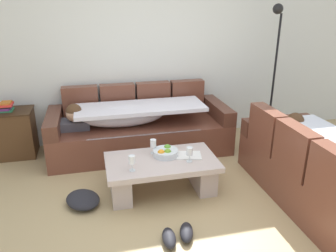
% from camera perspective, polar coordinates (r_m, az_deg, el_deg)
% --- Properties ---
extents(ground_plane, '(14.00, 14.00, 0.00)m').
position_cam_1_polar(ground_plane, '(3.39, 3.45, -15.17)').
color(ground_plane, tan).
extents(back_wall, '(9.00, 0.10, 2.70)m').
position_cam_1_polar(back_wall, '(4.88, -3.60, 13.32)').
color(back_wall, silver).
rests_on(back_wall, ground_plane).
extents(couch_along_wall, '(2.43, 0.92, 0.88)m').
position_cam_1_polar(couch_along_wall, '(4.59, -5.33, -0.42)').
color(couch_along_wall, brown).
rests_on(couch_along_wall, ground_plane).
extents(couch_near_window, '(0.92, 2.05, 0.88)m').
position_cam_1_polar(couch_near_window, '(3.77, 24.88, -7.32)').
color(couch_near_window, brown).
rests_on(couch_near_window, ground_plane).
extents(coffee_table, '(1.20, 0.68, 0.38)m').
position_cam_1_polar(coffee_table, '(3.66, -1.11, -7.79)').
color(coffee_table, '#BEADA6').
rests_on(coffee_table, ground_plane).
extents(fruit_bowl, '(0.28, 0.28, 0.10)m').
position_cam_1_polar(fruit_bowl, '(3.66, -0.41, -4.57)').
color(fruit_bowl, silver).
rests_on(fruit_bowl, coffee_table).
extents(wine_glass_near_left, '(0.07, 0.07, 0.17)m').
position_cam_1_polar(wine_glass_near_left, '(3.34, -6.24, -5.89)').
color(wine_glass_near_left, silver).
rests_on(wine_glass_near_left, coffee_table).
extents(wine_glass_near_right, '(0.07, 0.07, 0.17)m').
position_cam_1_polar(wine_glass_near_right, '(3.51, 3.74, -4.45)').
color(wine_glass_near_right, silver).
rests_on(wine_glass_near_right, coffee_table).
extents(wine_glass_far_back, '(0.07, 0.07, 0.17)m').
position_cam_1_polar(wine_glass_far_back, '(3.69, -2.57, -3.08)').
color(wine_glass_far_back, silver).
rests_on(wine_glass_far_back, coffee_table).
extents(open_magazine, '(0.32, 0.27, 0.01)m').
position_cam_1_polar(open_magazine, '(3.68, 3.52, -5.06)').
color(open_magazine, white).
rests_on(open_magazine, coffee_table).
extents(side_cabinet, '(0.72, 0.44, 0.64)m').
position_cam_1_polar(side_cabinet, '(4.91, -26.03, -1.23)').
color(side_cabinet, '#4E321B').
rests_on(side_cabinet, ground_plane).
extents(book_stack_on_cabinet, '(0.18, 0.21, 0.12)m').
position_cam_1_polar(book_stack_on_cabinet, '(4.78, -26.19, 3.03)').
color(book_stack_on_cabinet, '#338C59').
rests_on(book_stack_on_cabinet, side_cabinet).
extents(floor_lamp, '(0.33, 0.31, 1.95)m').
position_cam_1_polar(floor_lamp, '(5.08, 17.77, 10.02)').
color(floor_lamp, black).
rests_on(floor_lamp, ground_plane).
extents(pair_of_shoes, '(0.34, 0.32, 0.09)m').
position_cam_1_polar(pair_of_shoes, '(3.09, 1.70, -18.29)').
color(pair_of_shoes, black).
rests_on(pair_of_shoes, ground_plane).
extents(crumpled_garment, '(0.47, 0.51, 0.12)m').
position_cam_1_polar(crumpled_garment, '(3.62, -14.45, -12.19)').
color(crumpled_garment, '#232328').
rests_on(crumpled_garment, ground_plane).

